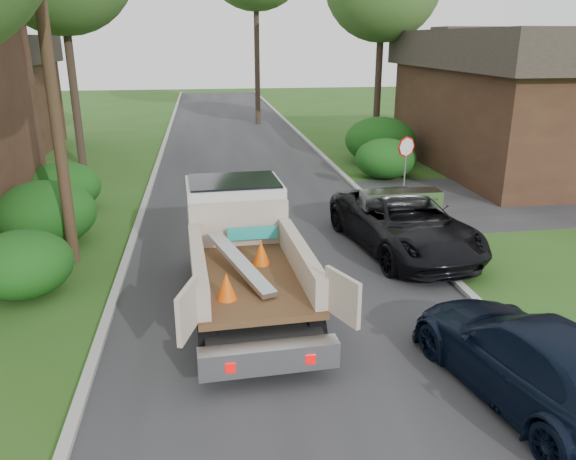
# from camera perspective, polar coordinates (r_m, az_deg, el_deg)

# --- Properties ---
(ground) EXTENTS (120.00, 120.00, 0.00)m
(ground) POSITION_cam_1_polar(r_m,az_deg,el_deg) (11.53, 1.96, -10.87)
(ground) COLOR #2A4D16
(ground) RESTS_ON ground
(road) EXTENTS (8.00, 90.00, 0.02)m
(road) POSITION_cam_1_polar(r_m,az_deg,el_deg) (20.73, -3.06, 2.84)
(road) COLOR #28282B
(road) RESTS_ON ground
(side_street) EXTENTS (16.00, 7.00, 0.02)m
(side_street) POSITION_cam_1_polar(r_m,az_deg,el_deg) (24.08, 26.98, 3.07)
(side_street) COLOR #28282B
(side_street) RESTS_ON ground
(curb_left) EXTENTS (0.20, 90.00, 0.12)m
(curb_left) POSITION_cam_1_polar(r_m,az_deg,el_deg) (20.75, -14.41, 2.44)
(curb_left) COLOR #9E9E99
(curb_left) RESTS_ON ground
(curb_right) EXTENTS (0.20, 90.00, 0.12)m
(curb_right) POSITION_cam_1_polar(r_m,az_deg,el_deg) (21.48, 7.91, 3.41)
(curb_right) COLOR #9E9E99
(curb_right) RESTS_ON ground
(stop_sign) EXTENTS (0.71, 0.32, 2.48)m
(stop_sign) POSITION_cam_1_polar(r_m,az_deg,el_deg) (20.51, 11.88, 7.39)
(stop_sign) COLOR slate
(stop_sign) RESTS_ON ground
(utility_pole) EXTENTS (2.42, 1.25, 10.00)m
(utility_pole) POSITION_cam_1_polar(r_m,az_deg,el_deg) (15.26, -23.11, 15.38)
(utility_pole) COLOR #382619
(utility_pole) RESTS_ON ground
(house_right) EXTENTS (9.72, 12.96, 6.20)m
(house_right) POSITION_cam_1_polar(r_m,az_deg,el_deg) (28.21, 23.84, 12.11)
(house_right) COLOR #392017
(house_right) RESTS_ON ground
(hedge_left_a) EXTENTS (2.34, 2.34, 1.53)m
(hedge_left_a) POSITION_cam_1_polar(r_m,az_deg,el_deg) (14.42, -25.46, -3.14)
(hedge_left_a) COLOR #104611
(hedge_left_a) RESTS_ON ground
(hedge_left_b) EXTENTS (2.86, 2.86, 1.87)m
(hedge_left_b) POSITION_cam_1_polar(r_m,az_deg,el_deg) (17.64, -23.42, 1.54)
(hedge_left_b) COLOR #104611
(hedge_left_b) RESTS_ON ground
(hedge_left_c) EXTENTS (2.60, 2.60, 1.70)m
(hedge_left_c) POSITION_cam_1_polar(r_m,az_deg,el_deg) (21.01, -21.94, 4.09)
(hedge_left_c) COLOR #104611
(hedge_left_c) RESTS_ON ground
(hedge_right_a) EXTENTS (2.60, 2.60, 1.70)m
(hedge_right_a) POSITION_cam_1_polar(r_m,az_deg,el_deg) (24.58, 9.87, 7.17)
(hedge_right_a) COLOR #104611
(hedge_right_a) RESTS_ON ground
(hedge_right_b) EXTENTS (3.38, 3.38, 2.21)m
(hedge_right_b) POSITION_cam_1_polar(r_m,az_deg,el_deg) (27.55, 9.36, 8.98)
(hedge_right_b) COLOR #104611
(hedge_right_b) RESTS_ON ground
(flatbed_truck) EXTENTS (3.02, 6.55, 2.44)m
(flatbed_truck) POSITION_cam_1_polar(r_m,az_deg,el_deg) (13.05, -4.85, -0.88)
(flatbed_truck) COLOR black
(flatbed_truck) RESTS_ON ground
(black_pickup) EXTENTS (3.36, 6.05, 1.60)m
(black_pickup) POSITION_cam_1_polar(r_m,az_deg,el_deg) (16.12, 11.72, 0.69)
(black_pickup) COLOR black
(black_pickup) RESTS_ON ground
(navy_suv) EXTENTS (2.86, 5.28, 1.45)m
(navy_suv) POSITION_cam_1_polar(r_m,az_deg,el_deg) (10.27, 23.59, -11.96)
(navy_suv) COLOR black
(navy_suv) RESTS_ON ground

